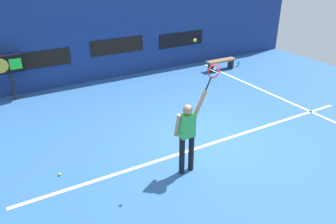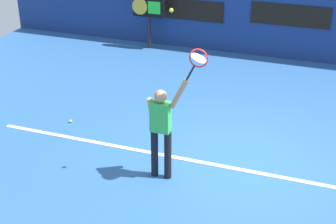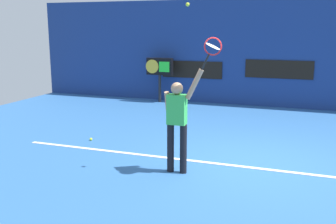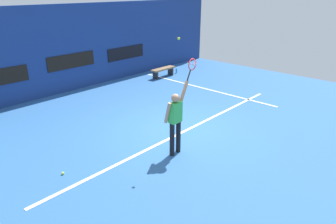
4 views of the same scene
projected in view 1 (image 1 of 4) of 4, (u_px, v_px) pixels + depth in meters
ground_plane at (204, 140)px, 9.06m from camera, size 18.00×18.00×0.00m
back_wall at (116, 33)px, 13.05m from camera, size 18.00×0.20×3.58m
sponsor_banner_center at (118, 46)px, 13.18m from camera, size 2.20×0.03×0.60m
sponsor_banner_portside at (39, 60)px, 11.87m from camera, size 2.20×0.03×0.60m
sponsor_banner_starboard at (181, 39)px, 14.57m from camera, size 2.20×0.03×0.60m
court_baseline at (210, 144)px, 8.84m from camera, size 10.00×0.10×0.01m
court_sideline at (260, 89)px, 12.43m from camera, size 0.10×7.00×0.01m
tennis_player at (187, 133)px, 7.33m from camera, size 0.74×0.31×1.95m
tennis_racket at (213, 73)px, 7.05m from camera, size 0.42×0.27×0.62m
tennis_ball at (195, 40)px, 6.57m from camera, size 0.07×0.07×0.07m
scoreboard_clock at (9, 66)px, 11.03m from camera, size 0.96×0.20×1.58m
court_bench at (221, 62)px, 14.41m from camera, size 1.40×0.36×0.45m
water_bottle at (238, 64)px, 14.95m from camera, size 0.07×0.07×0.24m
spare_ball at (60, 174)px, 7.58m from camera, size 0.07×0.07×0.07m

